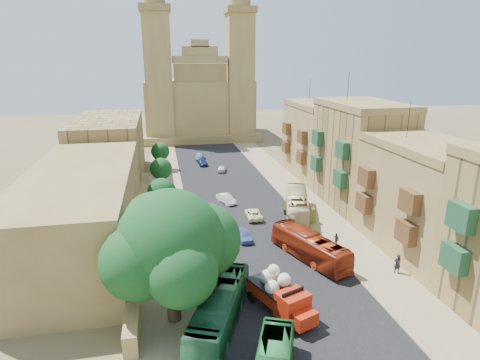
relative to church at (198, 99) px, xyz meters
name	(u,v)px	position (x,y,z in m)	size (l,w,h in m)	color
ground	(311,337)	(0.00, -78.61, -9.52)	(260.00, 260.00, 0.00)	brown
road_surface	(234,199)	(0.00, -48.61, -9.51)	(14.00, 140.00, 0.01)	black
sidewalk_east	(298,195)	(9.50, -48.61, -9.51)	(5.00, 140.00, 0.01)	#837555
sidewalk_west	(167,203)	(-9.50, -48.61, -9.51)	(5.00, 140.00, 0.01)	#837555
kerb_east	(282,195)	(7.00, -48.61, -9.46)	(0.25, 140.00, 0.12)	#837555
kerb_west	(185,202)	(-7.00, -48.61, -9.46)	(0.25, 140.00, 0.12)	#837555
townhouse_b	(424,198)	(15.95, -67.61, -3.86)	(9.00, 14.00, 14.90)	olive
townhouse_c	(359,154)	(15.95, -53.61, -2.61)	(9.00, 14.00, 17.40)	olive
townhouse_d	(319,140)	(15.95, -39.61, -3.36)	(9.00, 14.00, 15.90)	olive
west_wall	(141,228)	(-12.50, -58.61, -8.62)	(1.00, 40.00, 1.80)	olive
west_building_low	(83,210)	(-18.00, -60.61, -5.32)	(10.00, 28.00, 8.40)	olive
west_building_mid	(110,149)	(-18.00, -34.61, -4.52)	(10.00, 22.00, 10.00)	olive
church	(198,99)	(0.00, 0.00, 0.00)	(28.00, 22.50, 36.30)	olive
ficus_tree	(172,246)	(-9.41, -74.61, -3.41)	(10.32, 9.50, 10.32)	#372A1B
street_tree_a	(164,238)	(-10.00, -66.61, -6.39)	(3.04, 3.04, 4.67)	#372A1B
street_tree_b	(162,193)	(-10.00, -54.61, -5.91)	(3.50, 3.50, 5.38)	#372A1B
street_tree_c	(161,169)	(-10.00, -42.61, -6.15)	(3.27, 3.27, 5.03)	#372A1B
street_tree_d	(160,152)	(-10.00, -30.61, -6.19)	(3.23, 3.23, 4.97)	#372A1B
red_truck	(281,294)	(-1.34, -75.36, -7.89)	(4.45, 6.66, 3.69)	#A9220D
olive_pickup	(299,211)	(6.50, -57.21, -8.61)	(2.87, 4.80, 1.85)	#46541F
bus_green_north	(220,309)	(-6.23, -76.12, -8.05)	(2.47, 10.54, 2.93)	#1C5732
bus_red_east	(310,246)	(4.00, -67.55, -8.16)	(2.28, 9.73, 2.71)	maroon
bus_cream_east	(297,205)	(6.50, -56.47, -8.00)	(2.54, 10.86, 3.03)	beige
car_blue_a	(244,235)	(-1.41, -61.97, -8.94)	(1.37, 3.40, 1.16)	#435CA3
car_white_a	(226,199)	(-1.39, -49.95, -8.92)	(1.27, 3.63, 1.20)	white
car_cream	(253,214)	(1.00, -56.08, -8.96)	(1.83, 3.98, 1.11)	#F7F2B2
car_dkblue	(203,162)	(-2.35, -28.83, -8.97)	(1.52, 3.74, 1.09)	#15234D
car_white_b	(222,168)	(0.50, -33.85, -8.97)	(1.30, 3.22, 1.10)	silver
car_blue_b	(200,157)	(-2.44, -24.25, -8.94)	(1.22, 3.51, 1.16)	#2D5F96
pedestrian_a	(397,264)	(11.00, -71.65, -8.58)	(0.68, 0.45, 1.87)	black
pedestrian_c	(336,239)	(7.81, -65.36, -8.77)	(0.88, 0.36, 1.49)	#302F37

